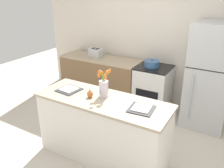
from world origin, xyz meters
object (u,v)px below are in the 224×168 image
(refrigerator, at_px, (210,77))
(toaster, at_px, (96,53))
(flower_vase, at_px, (104,86))
(plate_setting_left, at_px, (69,90))
(pear_figurine, at_px, (90,94))
(stove_range, at_px, (153,89))
(plate_setting_right, at_px, (141,109))
(cooking_pot, at_px, (152,64))

(refrigerator, relative_size, toaster, 6.26)
(flower_vase, height_order, plate_setting_left, flower_vase)
(pear_figurine, bearing_deg, stove_range, 80.85)
(stove_range, bearing_deg, flower_vase, -94.57)
(refrigerator, xyz_separation_m, toaster, (-2.24, 0.02, 0.10))
(pear_figurine, height_order, toaster, toaster)
(stove_range, xyz_separation_m, plate_setting_right, (0.45, -1.60, 0.47))
(refrigerator, height_order, plate_setting_right, refrigerator)
(flower_vase, relative_size, plate_setting_left, 1.24)
(toaster, bearing_deg, flower_vase, -52.79)
(refrigerator, bearing_deg, plate_setting_right, -107.41)
(plate_setting_left, distance_m, toaster, 1.74)
(flower_vase, relative_size, pear_figurine, 2.95)
(toaster, relative_size, cooking_pot, 1.01)
(plate_setting_left, relative_size, toaster, 1.13)
(pear_figurine, bearing_deg, cooking_pot, 82.39)
(stove_range, bearing_deg, toaster, 179.25)
(plate_setting_right, relative_size, cooking_pot, 1.14)
(plate_setting_left, bearing_deg, stove_range, 67.89)
(toaster, distance_m, cooking_pot, 1.25)
(flower_vase, bearing_deg, stove_range, 85.43)
(cooking_pot, bearing_deg, toaster, 178.61)
(plate_setting_right, relative_size, toaster, 1.13)
(plate_setting_right, xyz_separation_m, toaster, (-1.74, 1.61, 0.07))
(flower_vase, xyz_separation_m, plate_setting_right, (0.57, -0.07, -0.14))
(pear_figurine, bearing_deg, toaster, 121.90)
(refrigerator, height_order, toaster, refrigerator)
(stove_range, distance_m, refrigerator, 1.04)
(stove_range, distance_m, plate_setting_right, 1.72)
(stove_range, xyz_separation_m, plate_setting_left, (-0.65, -1.60, 0.47))
(plate_setting_right, bearing_deg, refrigerator, 72.59)
(stove_range, xyz_separation_m, refrigerator, (0.95, 0.00, 0.43))
(stove_range, relative_size, toaster, 3.19)
(plate_setting_right, bearing_deg, stove_range, 105.69)
(pear_figurine, bearing_deg, plate_setting_left, 174.23)
(toaster, bearing_deg, plate_setting_right, -42.83)
(refrigerator, xyz_separation_m, flower_vase, (-1.07, -1.53, 0.18))
(plate_setting_right, bearing_deg, plate_setting_left, 180.00)
(refrigerator, xyz_separation_m, plate_setting_left, (-1.60, -1.60, 0.03))
(refrigerator, xyz_separation_m, plate_setting_right, (-0.50, -1.60, 0.03))
(stove_range, relative_size, plate_setting_right, 2.83)
(refrigerator, distance_m, toaster, 2.24)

